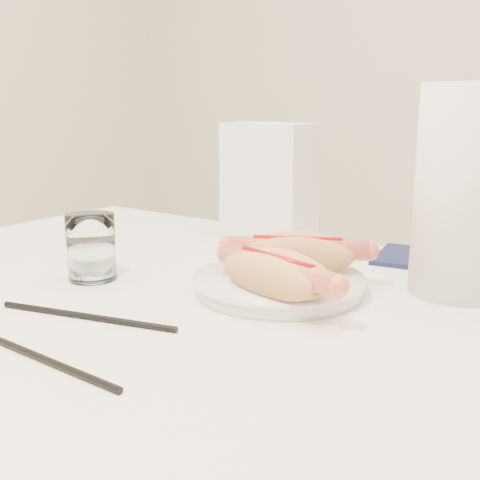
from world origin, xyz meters
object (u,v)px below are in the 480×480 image
Objects in this scene: table at (197,333)px; paper_towel_roll at (463,192)px; plate at (278,286)px; hotdog_left at (297,254)px; hotdog_right at (276,274)px; napkin_box at (269,183)px; water_glass at (91,247)px.

paper_towel_roll is (0.29, 0.20, 0.20)m from table.
hotdog_left reaches higher than plate.
napkin_box is at bearing 138.23° from hotdog_right.
plate is 0.06m from hotdog_left.
paper_towel_roll reaches higher than hotdog_left.
hotdog_left and hotdog_right have the same top height.
paper_towel_roll is at bearing 35.31° from plate.
water_glass is at bearing -157.06° from plate.
napkin_box is at bearing 105.72° from table.
paper_towel_roll is at bearing 35.22° from table.
paper_towel_roll is at bearing 62.90° from hotdog_right.
table is 0.37m from napkin_box.
table is 0.18m from hotdog_left.
water_glass reaches higher than hotdog_left.
hotdog_left is 0.11m from hotdog_right.
table is at bearing 14.86° from water_glass.
paper_towel_roll reaches higher than hotdog_right.
plate is at bearing -119.09° from hotdog_left.
table is at bearing -144.78° from paper_towel_roll.
hotdog_right is 0.71× the size of paper_towel_roll.
plate is 1.21× the size of hotdog_left.
water_glass reaches higher than plate.
hotdog_right is (0.03, -0.10, -0.00)m from hotdog_left.
napkin_box reaches higher than hotdog_left.
hotdog_left is 0.68× the size of paper_towel_roll.
hotdog_right is at bearing 10.68° from water_glass.
napkin_box is (-0.18, 0.20, 0.06)m from hotdog_left.
water_glass is (-0.25, -0.15, 0.00)m from hotdog_left.
paper_towel_roll reaches higher than water_glass.
hotdog_left is 0.30m from water_glass.
hotdog_right is at bearing -53.14° from napkin_box.
water_glass is at bearing -176.64° from hotdog_left.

